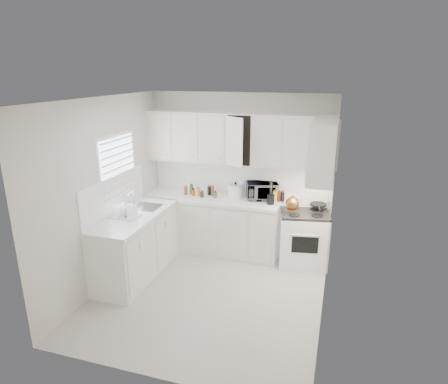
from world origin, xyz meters
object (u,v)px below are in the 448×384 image
at_px(microwave, 262,189).
at_px(rice_cooker, 236,190).
at_px(stove, 304,231).
at_px(dish_rack, 125,210).
at_px(utensil_crock, 271,193).
at_px(tea_kettle, 292,203).

height_order(microwave, rice_cooker, microwave).
bearing_deg(stove, dish_rack, -164.11).
height_order(utensil_crock, dish_rack, utensil_crock).
xyz_separation_m(tea_kettle, microwave, (-0.53, 0.35, 0.06)).
distance_m(tea_kettle, microwave, 0.64).
bearing_deg(microwave, rice_cooker, 164.93).
bearing_deg(dish_rack, microwave, 41.83).
bearing_deg(tea_kettle, stove, 38.32).
relative_size(tea_kettle, microwave, 0.51).
relative_size(stove, dish_rack, 3.06).
bearing_deg(microwave, utensil_crock, -69.72).
distance_m(stove, dish_rack, 2.70).
height_order(tea_kettle, utensil_crock, utensil_crock).
bearing_deg(microwave, stove, -34.71).
bearing_deg(rice_cooker, stove, 7.60).
distance_m(stove, tea_kettle, 0.56).
relative_size(stove, tea_kettle, 4.43).
distance_m(stove, rice_cooker, 1.27).
distance_m(tea_kettle, utensil_crock, 0.38).
relative_size(rice_cooker, dish_rack, 0.69).
height_order(microwave, dish_rack, microwave).
height_order(rice_cooker, dish_rack, rice_cooker).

